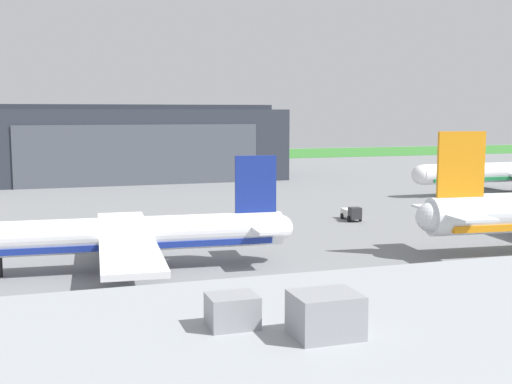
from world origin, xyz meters
The scene contains 5 objects.
ground_plane centered at (0.00, 0.00, 0.00)m, with size 440.00×440.00×0.00m, color slate.
grass_field_strip centered at (0.00, 186.80, 0.04)m, with size 440.00×56.00×0.08m, color #367C2F.
maintenance_hangar centered at (-2.72, 105.36, 8.51)m, with size 70.25×33.70×17.94m.
airliner_near_left centered at (-16.19, 9.63, 3.57)m, with size 37.07×33.01×11.55m.
fuel_bowser centered at (20.39, 30.93, 1.07)m, with size 2.42×4.97×2.13m.
Camera 1 is at (-23.39, -57.63, 16.08)m, focal length 46.38 mm.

